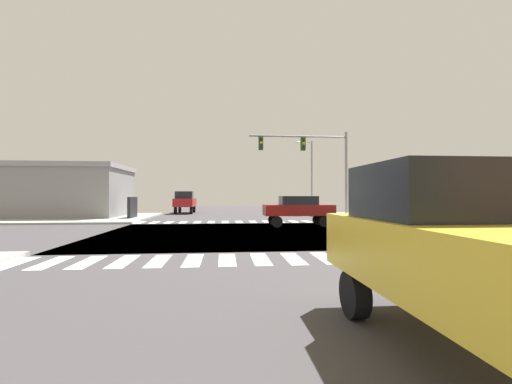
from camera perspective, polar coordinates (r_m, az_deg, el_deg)
The scene contains 11 objects.
ground at distance 17.68m, azimuth -2.59°, elevation -6.89°, with size 90.00×90.00×0.05m.
sidewalk_corner_ne at distance 32.69m, azimuth 19.76°, elevation -3.78°, with size 12.00×12.00×0.14m.
sidewalk_corner_nw at distance 32.01m, azimuth -27.72°, elevation -3.82°, with size 12.00×12.00×0.14m.
crosswalk_near at distance 10.45m, azimuth -2.02°, elevation -11.13°, with size 13.50×2.00×0.01m.
crosswalk_far at distance 24.94m, azimuth -3.98°, elevation -4.98°, with size 13.50×2.00×0.01m.
traffic_signal_mast at distance 26.22m, azimuth 8.82°, elevation 6.22°, with size 7.53×0.55×6.75m.
street_lamp at distance 33.87m, azimuth 8.83°, elevation 3.62°, with size 1.78×0.32×7.25m.
bank_building at distance 35.17m, azimuth -33.13°, elevation 0.11°, with size 16.94×7.88×4.55m.
sedan_nearside_1 at distance 21.57m, azimuth 7.03°, elevation -2.70°, with size 4.30×1.80×1.88m.
pickup_queued_1 at distance 37.54m, azimuth -11.71°, elevation -1.52°, with size 2.00×5.10×2.35m.
pickup_trailing_2 at distance 4.68m, azimuth 32.53°, elevation -8.17°, with size 2.00×5.10×2.35m.
Camera 1 is at (-0.85, -17.56, 1.92)m, focal length 24.05 mm.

